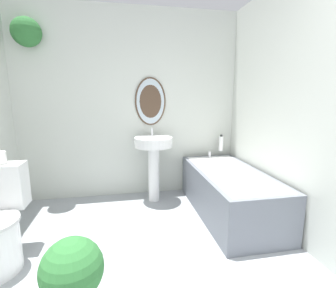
% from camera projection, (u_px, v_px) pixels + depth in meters
% --- Properties ---
extents(wall_back, '(2.92, 0.32, 2.40)m').
position_uv_depth(wall_back, '(125.00, 101.00, 3.12)').
color(wall_back, silver).
rests_on(wall_back, ground_plane).
extents(wall_right, '(0.06, 2.95, 2.40)m').
position_uv_depth(wall_right, '(310.00, 110.00, 2.03)').
color(wall_right, silver).
rests_on(wall_right, ground_plane).
extents(pedestal_sink, '(0.47, 0.47, 0.92)m').
position_uv_depth(pedestal_sink, '(154.00, 154.00, 3.02)').
color(pedestal_sink, white).
rests_on(pedestal_sink, ground_plane).
extents(bathtub, '(0.69, 1.49, 0.58)m').
position_uv_depth(bathtub, '(229.00, 192.00, 2.73)').
color(bathtub, slate).
rests_on(bathtub, ground_plane).
extents(shampoo_bottle, '(0.06, 0.06, 0.22)m').
position_uv_depth(shampoo_bottle, '(221.00, 143.00, 3.34)').
color(shampoo_bottle, white).
rests_on(shampoo_bottle, bathtub).
extents(potted_plant, '(0.36, 0.36, 0.51)m').
position_uv_depth(potted_plant, '(73.00, 276.00, 1.41)').
color(potted_plant, silver).
rests_on(potted_plant, ground_plane).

